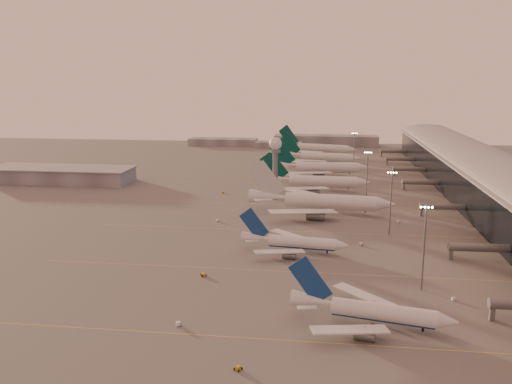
# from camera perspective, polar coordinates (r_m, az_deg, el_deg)

# --- Properties ---
(ground) EXTENTS (700.00, 700.00, 0.00)m
(ground) POSITION_cam_1_polar(r_m,az_deg,el_deg) (163.15, -3.80, -9.24)
(ground) COLOR #5F5C5C
(ground) RESTS_ON ground
(taxiway_markings) EXTENTS (180.00, 185.25, 0.02)m
(taxiway_markings) POSITION_cam_1_polar(r_m,az_deg,el_deg) (213.42, 7.10, -4.15)
(taxiway_markings) COLOR gold
(taxiway_markings) RESTS_ON ground
(terminal) EXTENTS (57.00, 362.00, 23.04)m
(terminal) POSITION_cam_1_polar(r_m,az_deg,el_deg) (274.92, 23.70, 0.81)
(terminal) COLOR black
(terminal) RESTS_ON ground
(hangar) EXTENTS (82.00, 27.00, 8.50)m
(hangar) POSITION_cam_1_polar(r_m,az_deg,el_deg) (330.29, -19.77, 1.75)
(hangar) COLOR slate
(hangar) RESTS_ON ground
(radar_tower) EXTENTS (6.40, 6.40, 31.10)m
(radar_tower) POSITION_cam_1_polar(r_m,az_deg,el_deg) (272.92, 2.05, 3.97)
(radar_tower) COLOR slate
(radar_tower) RESTS_ON ground
(mast_a) EXTENTS (3.60, 0.56, 25.00)m
(mast_a) POSITION_cam_1_polar(r_m,az_deg,el_deg) (158.30, 17.29, -5.19)
(mast_a) COLOR slate
(mast_a) RESTS_ON ground
(mast_b) EXTENTS (3.60, 0.56, 25.00)m
(mast_b) POSITION_cam_1_polar(r_m,az_deg,el_deg) (210.54, 14.01, -0.79)
(mast_b) COLOR slate
(mast_b) RESTS_ON ground
(mast_c) EXTENTS (3.60, 0.56, 25.00)m
(mast_c) POSITION_cam_1_polar(r_m,az_deg,el_deg) (263.77, 11.61, 1.86)
(mast_c) COLOR slate
(mast_c) RESTS_ON ground
(mast_d) EXTENTS (3.60, 0.56, 25.00)m
(mast_d) POSITION_cam_1_polar(r_m,az_deg,el_deg) (352.47, 10.27, 4.43)
(mast_d) COLOR slate
(mast_d) RESTS_ON ground
(distant_horizon) EXTENTS (165.00, 37.50, 9.00)m
(distant_horizon) POSITION_cam_1_polar(r_m,az_deg,el_deg) (478.21, 4.06, 5.35)
(distant_horizon) COLOR slate
(distant_horizon) RESTS_ON ground
(narrowbody_near) EXTENTS (40.31, 31.84, 15.94)m
(narrowbody_near) POSITION_cam_1_polar(r_m,az_deg,el_deg) (136.53, 12.00, -12.41)
(narrowbody_near) COLOR silver
(narrowbody_near) RESTS_ON ground
(narrowbody_mid) EXTENTS (38.13, 30.27, 14.92)m
(narrowbody_mid) POSITION_cam_1_polar(r_m,az_deg,el_deg) (186.97, 4.03, -5.46)
(narrowbody_mid) COLOR silver
(narrowbody_mid) RESTS_ON ground
(widebody_white) EXTENTS (65.22, 52.02, 22.96)m
(widebody_white) POSITION_cam_1_polar(r_m,az_deg,el_deg) (240.70, 6.84, -1.31)
(widebody_white) COLOR silver
(widebody_white) RESTS_ON ground
(greentail_a) EXTENTS (58.23, 47.04, 21.15)m
(greentail_a) POSITION_cam_1_polar(r_m,az_deg,el_deg) (288.26, 6.28, 0.87)
(greentail_a) COLOR silver
(greentail_a) RESTS_ON ground
(greentail_b) EXTENTS (60.86, 49.15, 22.10)m
(greentail_b) POSITION_cam_1_polar(r_m,az_deg,el_deg) (333.12, 6.72, 2.39)
(greentail_b) COLOR silver
(greentail_b) RESTS_ON ground
(greentail_c) EXTENTS (56.69, 45.33, 20.83)m
(greentail_c) POSITION_cam_1_polar(r_m,az_deg,el_deg) (379.01, 6.76, 3.52)
(greentail_c) COLOR silver
(greentail_c) RESTS_ON ground
(greentail_d) EXTENTS (60.96, 48.57, 22.69)m
(greentail_d) POSITION_cam_1_polar(r_m,az_deg,el_deg) (422.41, 6.47, 4.44)
(greentail_d) COLOR silver
(greentail_d) RESTS_ON ground
(gsv_truck_a) EXTENTS (5.89, 4.00, 2.24)m
(gsv_truck_a) POSITION_cam_1_polar(r_m,az_deg,el_deg) (135.88, -8.00, -13.35)
(gsv_truck_a) COLOR silver
(gsv_truck_a) RESTS_ON ground
(gsv_tug_near) EXTENTS (3.04, 3.56, 0.87)m
(gsv_tug_near) POSITION_cam_1_polar(r_m,az_deg,el_deg) (116.99, -1.91, -18.06)
(gsv_tug_near) COLOR gold
(gsv_tug_near) RESTS_ON ground
(gsv_catering_a) EXTENTS (4.59, 2.78, 3.51)m
(gsv_catering_a) POSITION_cam_1_polar(r_m,az_deg,el_deg) (157.62, 20.16, -10.09)
(gsv_catering_a) COLOR silver
(gsv_catering_a) RESTS_ON ground
(gsv_tug_mid) EXTENTS (3.46, 3.93, 0.96)m
(gsv_tug_mid) POSITION_cam_1_polar(r_m,az_deg,el_deg) (166.31, -5.54, -8.67)
(gsv_tug_mid) COLOR gold
(gsv_tug_mid) RESTS_ON ground
(gsv_truck_b) EXTENTS (5.75, 3.96, 2.19)m
(gsv_truck_b) POSITION_cam_1_polar(r_m,az_deg,el_deg) (197.68, 11.13, -5.27)
(gsv_truck_b) COLOR silver
(gsv_truck_b) RESTS_ON ground
(gsv_truck_c) EXTENTS (5.22, 3.45, 1.99)m
(gsv_truck_c) POSITION_cam_1_polar(r_m,az_deg,el_deg) (226.83, -3.99, -2.85)
(gsv_truck_c) COLOR silver
(gsv_truck_c) RESTS_ON ground
(gsv_catering_b) EXTENTS (5.02, 2.49, 4.07)m
(gsv_catering_b) POSITION_cam_1_polar(r_m,az_deg,el_deg) (231.40, 14.80, -2.67)
(gsv_catering_b) COLOR silver
(gsv_catering_b) RESTS_ON ground
(gsv_tug_far) EXTENTS (4.38, 4.17, 1.09)m
(gsv_tug_far) POSITION_cam_1_polar(r_m,az_deg,el_deg) (266.54, 2.01, -0.68)
(gsv_tug_far) COLOR #535558
(gsv_tug_far) RESTS_ON ground
(gsv_truck_d) EXTENTS (3.53, 5.53, 2.10)m
(gsv_truck_d) POSITION_cam_1_polar(r_m,az_deg,el_deg) (280.88, -3.46, 0.07)
(gsv_truck_d) COLOR gold
(gsv_truck_d) RESTS_ON ground
(gsv_tug_hangar) EXTENTS (3.47, 3.14, 0.85)m
(gsv_tug_hangar) POSITION_cam_1_polar(r_m,az_deg,el_deg) (313.78, 8.98, 1.09)
(gsv_tug_hangar) COLOR silver
(gsv_tug_hangar) RESTS_ON ground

